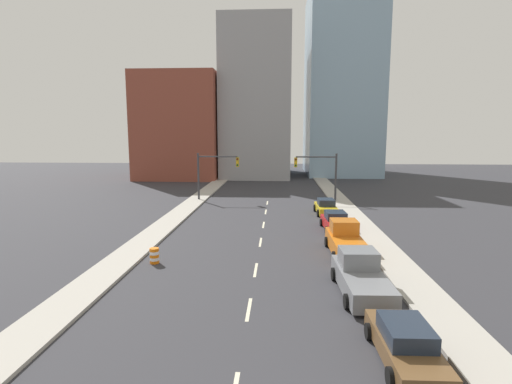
# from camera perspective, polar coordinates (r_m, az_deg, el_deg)

# --- Properties ---
(sidewalk_left) EXTENTS (2.26, 95.23, 0.17)m
(sidewalk_left) POSITION_cam_1_polar(r_m,az_deg,el_deg) (53.07, -7.24, -0.10)
(sidewalk_left) COLOR #ADA89E
(sidewalk_left) RESTS_ON ground
(sidewalk_right) EXTENTS (2.26, 95.23, 0.17)m
(sidewalk_right) POSITION_cam_1_polar(r_m,az_deg,el_deg) (52.65, 11.01, -0.25)
(sidewalk_right) COLOR #ADA89E
(sidewalk_right) RESTS_ON ground
(lane_stripe_at_13m) EXTENTS (0.16, 2.40, 0.01)m
(lane_stripe_at_13m) POSITION_cam_1_polar(r_m,az_deg,el_deg) (18.77, -1.03, -16.39)
(lane_stripe_at_13m) COLOR beige
(lane_stripe_at_13m) RESTS_ON ground
(lane_stripe_at_18m) EXTENTS (0.16, 2.40, 0.01)m
(lane_stripe_at_18m) POSITION_cam_1_polar(r_m,az_deg,el_deg) (23.63, -0.05, -11.05)
(lane_stripe_at_18m) COLOR beige
(lane_stripe_at_18m) RESTS_ON ground
(lane_stripe_at_24m) EXTENTS (0.16, 2.40, 0.01)m
(lane_stripe_at_24m) POSITION_cam_1_polar(r_m,az_deg,el_deg) (29.31, 0.64, -7.17)
(lane_stripe_at_24m) COLOR beige
(lane_stripe_at_24m) RESTS_ON ground
(lane_stripe_at_30m) EXTENTS (0.16, 2.40, 0.01)m
(lane_stripe_at_30m) POSITION_cam_1_polar(r_m,az_deg,el_deg) (34.70, 1.08, -4.71)
(lane_stripe_at_30m) COLOR beige
(lane_stripe_at_30m) RESTS_ON ground
(lane_stripe_at_36m) EXTENTS (0.16, 2.40, 0.01)m
(lane_stripe_at_36m) POSITION_cam_1_polar(r_m,az_deg,el_deg) (40.32, 1.40, -2.85)
(lane_stripe_at_36m) COLOR beige
(lane_stripe_at_36m) RESTS_ON ground
(lane_stripe_at_41m) EXTENTS (0.16, 2.40, 0.01)m
(lane_stripe_at_41m) POSITION_cam_1_polar(r_m,az_deg,el_deg) (45.56, 1.63, -1.54)
(lane_stripe_at_41m) COLOR beige
(lane_stripe_at_41m) RESTS_ON ground
(building_brick_left) EXTENTS (14.00, 16.00, 17.97)m
(building_brick_left) POSITION_cam_1_polar(r_m,az_deg,el_deg) (73.82, -10.47, 9.14)
(building_brick_left) COLOR brown
(building_brick_left) RESTS_ON ground
(building_office_center) EXTENTS (12.00, 20.00, 27.06)m
(building_office_center) POSITION_cam_1_polar(r_m,az_deg,el_deg) (76.04, 0.19, 12.68)
(building_office_center) COLOR #99999E
(building_office_center) RESTS_ON ground
(building_glass_right) EXTENTS (13.00, 20.00, 34.17)m
(building_glass_right) POSITION_cam_1_polar(r_m,az_deg,el_deg) (81.10, 12.05, 14.75)
(building_glass_right) COLOR #8CADC6
(building_glass_right) RESTS_ON ground
(traffic_signal_left) EXTENTS (4.90, 0.35, 5.58)m
(traffic_signal_left) POSITION_cam_1_polar(r_m,az_deg,el_deg) (46.84, -6.44, 3.22)
(traffic_signal_left) COLOR #38383D
(traffic_signal_left) RESTS_ON ground
(traffic_signal_right) EXTENTS (4.90, 0.35, 5.58)m
(traffic_signal_right) POSITION_cam_1_polar(r_m,az_deg,el_deg) (46.44, 9.52, 3.11)
(traffic_signal_right) COLOR #38383D
(traffic_signal_right) RESTS_ON ground
(traffic_barrel) EXTENTS (0.56, 0.56, 0.95)m
(traffic_barrel) POSITION_cam_1_polar(r_m,az_deg,el_deg) (25.38, -14.32, -8.82)
(traffic_barrel) COLOR orange
(traffic_barrel) RESTS_ON ground
(sedan_brown) EXTENTS (2.07, 4.75, 1.40)m
(sedan_brown) POSITION_cam_1_polar(r_m,az_deg,el_deg) (15.69, 20.54, -19.63)
(sedan_brown) COLOR brown
(sedan_brown) RESTS_ON ground
(pickup_truck_gray) EXTENTS (2.48, 5.77, 1.99)m
(pickup_truck_gray) POSITION_cam_1_polar(r_m,az_deg,el_deg) (20.94, 14.74, -11.59)
(pickup_truck_gray) COLOR slate
(pickup_truck_gray) RESTS_ON ground
(pickup_truck_orange) EXTENTS (2.34, 5.58, 2.10)m
(pickup_truck_orange) POSITION_cam_1_polar(r_m,az_deg,el_deg) (27.12, 12.67, -6.81)
(pickup_truck_orange) COLOR orange
(pickup_truck_orange) RESTS_ON ground
(sedan_red) EXTENTS (2.24, 4.46, 1.52)m
(sedan_red) POSITION_cam_1_polar(r_m,az_deg,el_deg) (33.45, 11.26, -4.17)
(sedan_red) COLOR red
(sedan_red) RESTS_ON ground
(sedan_yellow) EXTENTS (2.17, 4.40, 1.49)m
(sedan_yellow) POSITION_cam_1_polar(r_m,az_deg,el_deg) (39.79, 9.95, -2.14)
(sedan_yellow) COLOR gold
(sedan_yellow) RESTS_ON ground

